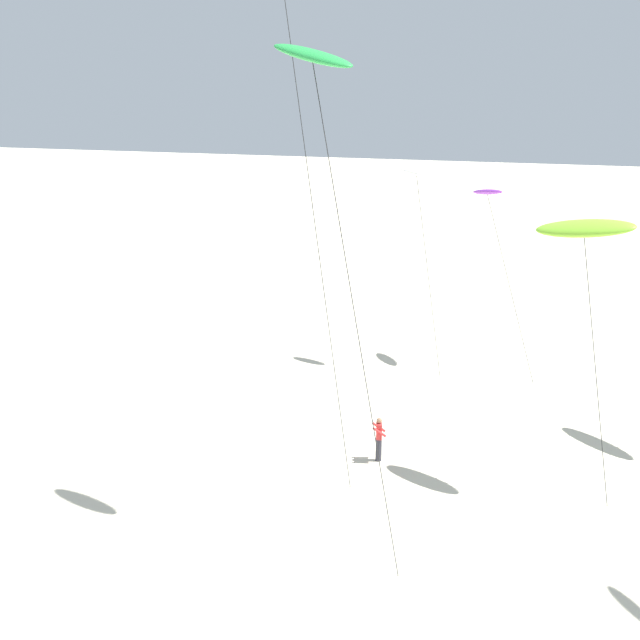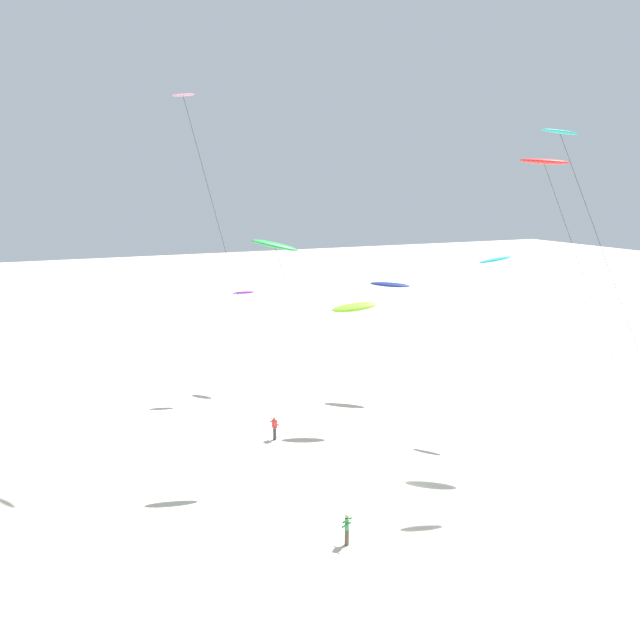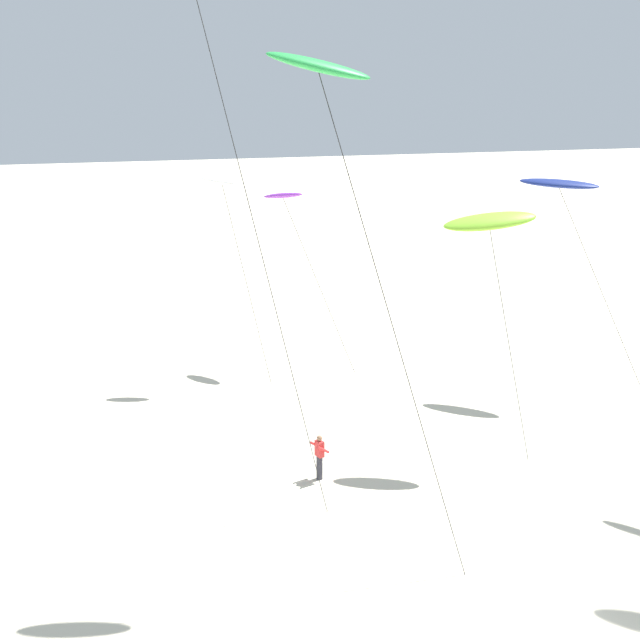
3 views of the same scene
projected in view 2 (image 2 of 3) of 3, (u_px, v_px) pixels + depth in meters
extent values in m
plane|color=beige|center=(385.00, 493.00, 35.61)|extent=(260.00, 260.00, 0.00)
ellipsoid|color=purple|center=(244.00, 293.00, 52.92)|extent=(1.94, 2.02, 0.60)
cylinder|color=#262626|center=(265.00, 342.00, 53.35)|extent=(2.92, 2.37, 8.23)
ellipsoid|color=teal|center=(560.00, 132.00, 34.70)|extent=(2.35, 1.20, 0.44)
cylinder|color=#262626|center=(625.00, 313.00, 35.77)|extent=(6.74, 5.46, 20.16)
ellipsoid|color=green|center=(275.00, 245.00, 36.27)|extent=(2.84, 1.52, 1.03)
cylinder|color=#262626|center=(313.00, 363.00, 37.18)|extent=(3.56, 2.89, 13.76)
ellipsoid|color=red|center=(544.00, 161.00, 39.08)|extent=(2.92, 2.62, 0.53)
cylinder|color=#262626|center=(596.00, 311.00, 40.13)|extent=(6.00, 4.85, 18.64)
ellipsoid|color=#33BFE0|center=(495.00, 260.00, 42.73)|extent=(1.92, 1.92, 0.84)
cylinder|color=#262626|center=(520.00, 348.00, 43.52)|extent=(3.27, 2.65, 12.20)
ellipsoid|color=pink|center=(183.00, 95.00, 37.62)|extent=(1.41, 1.97, 0.36)
cylinder|color=#262626|center=(234.00, 282.00, 39.28)|extent=(4.65, 3.77, 22.61)
ellipsoid|color=#8CD833|center=(354.00, 307.00, 44.18)|extent=(3.37, 2.10, 1.12)
cylinder|color=#262626|center=(367.00, 369.00, 44.88)|extent=(1.56, 1.27, 8.64)
ellipsoid|color=navy|center=(390.00, 285.00, 51.01)|extent=(3.15, 2.89, 0.53)
cylinder|color=#262626|center=(416.00, 342.00, 51.44)|extent=(3.54, 2.87, 9.18)
ellipsoid|color=white|center=(212.00, 287.00, 50.28)|extent=(1.95, 1.11, 0.49)
cylinder|color=#262626|center=(226.00, 343.00, 50.99)|extent=(1.79, 1.45, 9.15)
cylinder|color=#4C4738|center=(347.00, 537.00, 30.38)|extent=(0.22, 0.22, 0.88)
cube|color=#338C4C|center=(347.00, 523.00, 30.23)|extent=(0.34, 0.39, 0.58)
sphere|color=tan|center=(347.00, 516.00, 30.14)|extent=(0.20, 0.20, 0.20)
cylinder|color=#338C4C|center=(347.00, 525.00, 30.00)|extent=(0.48, 0.33, 0.39)
cylinder|color=#338C4C|center=(347.00, 520.00, 30.43)|extent=(0.48, 0.33, 0.39)
cylinder|color=#33333D|center=(275.00, 434.00, 42.99)|extent=(0.22, 0.22, 0.88)
cube|color=red|center=(274.00, 424.00, 42.83)|extent=(0.29, 0.38, 0.58)
sphere|color=#9E7051|center=(274.00, 418.00, 42.75)|extent=(0.20, 0.20, 0.20)
cylinder|color=red|center=(273.00, 422.00, 42.98)|extent=(0.51, 0.24, 0.39)
cylinder|color=red|center=(276.00, 424.00, 42.66)|extent=(0.51, 0.24, 0.39)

